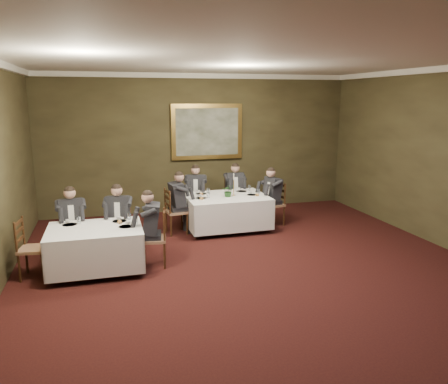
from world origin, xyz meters
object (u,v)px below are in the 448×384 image
diner_sec_backright (119,227)px  diner_main_endleft (176,210)px  candlestick (234,187)px  chair_sec_endright (155,250)px  chair_main_endright (273,213)px  chair_main_endleft (176,221)px  chair_main_backright (234,206)px  chair_sec_backright (120,239)px  diner_sec_backleft (72,231)px  table_second (96,246)px  centerpiece (228,190)px  chair_main_backleft (196,208)px  table_main (226,210)px  diner_sec_endright (154,238)px  chair_sec_endleft (34,261)px  diner_main_backright (234,197)px  chair_sec_backleft (73,242)px  diner_main_backleft (196,199)px  diner_main_endright (273,203)px  painting (207,132)px

diner_sec_backright → diner_main_endleft: bearing=-132.4°
candlestick → chair_sec_endright: bearing=-137.9°
chair_main_endright → chair_main_endleft: bearing=78.4°
chair_main_backright → chair_sec_backright: size_ratio=1.00×
chair_main_endleft → diner_sec_backleft: diner_sec_backleft is taller
table_second → centerpiece: centerpiece is taller
chair_sec_endright → centerpiece: size_ratio=3.47×
chair_main_backleft → diner_sec_backleft: 3.33m
table_main → diner_sec_endright: size_ratio=1.36×
chair_main_endleft → chair_sec_endleft: bearing=-64.2°
chair_sec_endright → candlestick: candlestick is taller
chair_sec_endleft → candlestick: 4.40m
diner_sec_backright → diner_sec_backleft: bearing=9.5°
chair_sec_backright → candlestick: (2.55, 0.98, 0.67)m
table_main → diner_main_backright: bearing=63.2°
diner_sec_backleft → chair_sec_endleft: size_ratio=1.35×
table_main → candlestick: 0.53m
chair_sec_backleft → diner_main_backleft: bearing=-151.0°
diner_main_endleft → diner_main_endright: same height
diner_main_backleft → diner_sec_endright: size_ratio=1.00×
diner_main_endright → chair_sec_endright: size_ratio=1.35×
diner_main_endright → diner_sec_backleft: (-4.35, -1.01, 0.00)m
table_main → chair_main_endright: (1.14, 0.02, -0.17)m
chair_main_backright → diner_sec_backleft: diner_sec_backleft is taller
table_main → chair_main_backright: size_ratio=1.83×
table_main → diner_main_endright: 1.13m
centerpiece → candlestick: bearing=31.9°
chair_sec_backleft → chair_sec_endright: 1.62m
diner_main_backright → chair_sec_endleft: 5.05m
chair_sec_backright → candlestick: bearing=-149.2°
chair_main_endleft → chair_sec_endleft: 3.17m
chair_main_backright → centerpiece: (-0.45, -1.03, 0.62)m
table_main → diner_main_endleft: (-1.13, -0.02, 0.06)m
table_second → diner_sec_backright: (0.42, 0.79, 0.06)m
diner_main_backleft → painting: bearing=-106.2°
diner_sec_backright → chair_sec_endleft: 1.63m
table_main → table_second: bearing=-147.5°
diner_main_backleft → diner_sec_endright: bearing=76.7°
diner_sec_backleft → diner_sec_endright: bearing=144.5°
diner_main_backleft → chair_sec_backleft: bearing=47.5°
chair_sec_endright → diner_sec_endright: size_ratio=0.74×
chair_sec_backleft → diner_sec_backleft: size_ratio=0.74×
diner_sec_endright → centerpiece: diner_sec_endright is taller
table_main → diner_sec_backright: size_ratio=1.36×
table_second → centerpiece: (2.82, 1.69, 0.46)m
table_main → diner_sec_endright: bearing=-135.6°
diner_main_endleft → diner_sec_backright: bearing=-59.9°
diner_main_endright → chair_sec_backleft: diner_main_endright is taller
chair_main_endleft → painting: (1.14, 1.84, 1.77)m
chair_main_endright → centerpiece: size_ratio=3.47×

